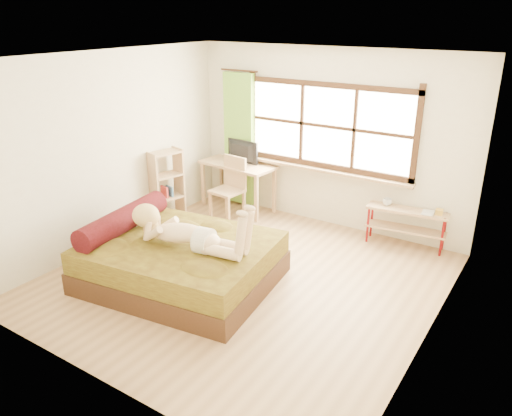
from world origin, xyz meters
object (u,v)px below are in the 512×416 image
Objects in this scene: chair at (231,184)px; pipe_shelf at (407,219)px; woman at (186,221)px; kitten at (142,217)px; desk at (238,170)px; bookshelf at (167,186)px; bed at (178,259)px.

pipe_shelf is (2.74, 0.48, -0.15)m from chair.
woman reaches higher than pipe_shelf.
woman is 4.67× the size of kitten.
kitten is 0.25× the size of desk.
chair is 0.88× the size of pipe_shelf.
bookshelf reaches higher than pipe_shelf.
desk is at bearing 104.22° from woman.
desk is at bearing 100.31° from bed.
pipe_shelf is at bearing 15.86° from chair.
chair is 1.02m from bookshelf.
pipe_shelf is (1.86, 2.59, -0.47)m from woman.
chair is (-0.88, 2.11, -0.32)m from woman.
chair reaches higher than kitten.
bed is 2.40× the size of chair.
kitten is 0.28× the size of bookshelf.
woman is 2.15m from bookshelf.
pipe_shelf is at bearing 8.36° from desk.
desk is (-0.12, 2.32, 0.02)m from kitten.
kitten is 1.45m from bookshelf.
kitten is at bearing -81.23° from desk.
chair reaches higher than desk.
desk is at bearing 112.92° from chair.
kitten is (-0.87, 0.15, -0.20)m from woman.
desk is 1.17× the size of pipe_shelf.
desk reaches higher than pipe_shelf.
kitten is 2.32m from desk.
bookshelf is (-3.47, -1.19, 0.18)m from pipe_shelf.
pipe_shelf is 3.67m from bookshelf.
pipe_shelf is at bearing 33.13° from bookshelf.
chair is at bearing 100.46° from bed.
woman reaches higher than chair.
pipe_shelf is 0.98× the size of bookshelf.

